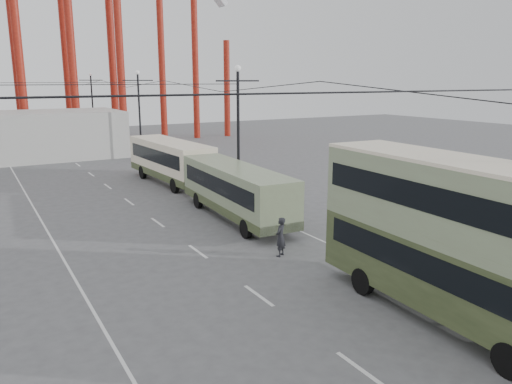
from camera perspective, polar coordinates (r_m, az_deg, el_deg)
ground at (r=17.82m, az=9.99°, el=-15.54°), size 160.00×160.00×0.00m
road_markings at (r=34.00m, az=-13.00°, el=-1.87°), size 12.52×120.00×0.01m
lamp_post_mid at (r=34.05m, az=-2.04°, el=6.48°), size 3.20×0.44×9.32m
lamp_post_far at (r=54.38m, az=-13.15°, el=8.50°), size 3.20×0.44×9.32m
lamp_post_distant at (r=75.65m, az=-18.16°, el=9.30°), size 3.20×0.44×9.32m
fairground_shed at (r=59.32m, az=-25.91°, el=5.77°), size 22.00×10.00×5.00m
double_decker_bus at (r=18.52m, az=21.42°, el=-4.27°), size 3.17×10.91×5.80m
single_decker_green at (r=30.50m, az=-2.35°, el=0.31°), size 3.22×11.57×3.24m
single_decker_cream at (r=41.59m, az=-9.77°, el=3.66°), size 3.40×11.32×3.48m
pedestrian at (r=24.18m, az=2.81°, el=-5.15°), size 0.84×0.78×1.93m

